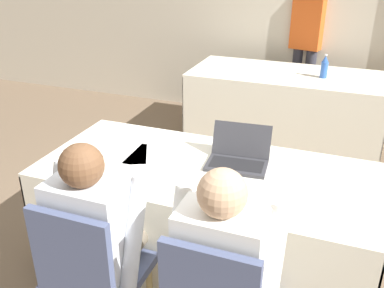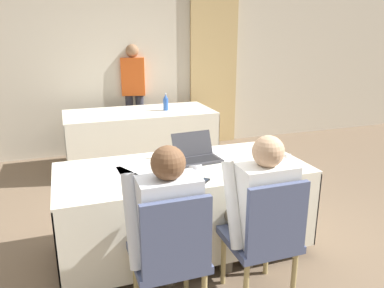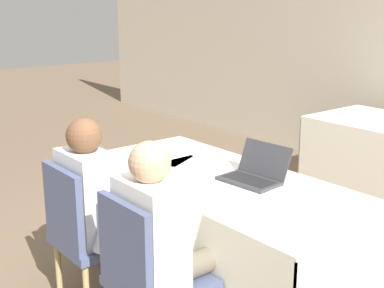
% 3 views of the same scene
% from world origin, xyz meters
% --- Properties ---
extents(ground_plane, '(24.00, 24.00, 0.00)m').
position_xyz_m(ground_plane, '(0.00, 0.00, 0.00)').
color(ground_plane, brown).
extents(wall_back, '(12.00, 0.06, 2.70)m').
position_xyz_m(wall_back, '(0.00, 2.99, 1.35)').
color(wall_back, beige).
rests_on(wall_back, ground_plane).
extents(conference_table_near, '(1.94, 0.88, 0.75)m').
position_xyz_m(conference_table_near, '(0.00, 0.00, 0.58)').
color(conference_table_near, silver).
rests_on(conference_table_near, ground_plane).
extents(conference_table_far, '(1.94, 0.88, 0.75)m').
position_xyz_m(conference_table_far, '(0.11, 2.21, 0.58)').
color(conference_table_far, silver).
rests_on(conference_table_far, ground_plane).
extents(laptop, '(0.37, 0.32, 0.21)m').
position_xyz_m(laptop, '(0.16, 0.12, 0.79)').
color(laptop, '#333338').
rests_on(laptop, conference_table_near).
extents(cell_phone, '(0.14, 0.14, 0.01)m').
position_xyz_m(cell_phone, '(0.03, -0.34, 0.75)').
color(cell_phone, black).
rests_on(cell_phone, conference_table_near).
extents(paper_beside_laptop, '(0.22, 0.30, 0.00)m').
position_xyz_m(paper_beside_laptop, '(-0.39, 0.03, 0.75)').
color(paper_beside_laptop, white).
rests_on(paper_beside_laptop, conference_table_near).
extents(paper_centre_table, '(0.26, 0.33, 0.00)m').
position_xyz_m(paper_centre_table, '(0.44, 0.16, 0.75)').
color(paper_centre_table, white).
rests_on(paper_centre_table, conference_table_near).
extents(paper_left_edge, '(0.32, 0.36, 0.00)m').
position_xyz_m(paper_left_edge, '(-0.50, 0.01, 0.75)').
color(paper_left_edge, white).
rests_on(paper_left_edge, conference_table_near).
extents(water_bottle, '(0.07, 0.07, 0.23)m').
position_xyz_m(water_bottle, '(0.46, 2.17, 0.85)').
color(water_bottle, '#2D5BB7').
rests_on(water_bottle, conference_table_far).
extents(chair_near_left, '(0.44, 0.44, 0.90)m').
position_xyz_m(chair_near_left, '(-0.32, -0.75, 0.50)').
color(chair_near_left, tan).
rests_on(chair_near_left, ground_plane).
extents(person_checkered_shirt, '(0.50, 0.52, 1.16)m').
position_xyz_m(person_checkered_shirt, '(-0.32, -0.65, 0.66)').
color(person_checkered_shirt, '#665B4C').
rests_on(person_checkered_shirt, ground_plane).
extents(person_white_shirt, '(0.50, 0.52, 1.16)m').
position_xyz_m(person_white_shirt, '(0.32, -0.65, 0.66)').
color(person_white_shirt, '#665B4C').
rests_on(person_white_shirt, ground_plane).
extents(person_red_shirt, '(0.38, 0.28, 1.59)m').
position_xyz_m(person_red_shirt, '(0.18, 2.96, 0.91)').
color(person_red_shirt, '#33333D').
rests_on(person_red_shirt, ground_plane).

